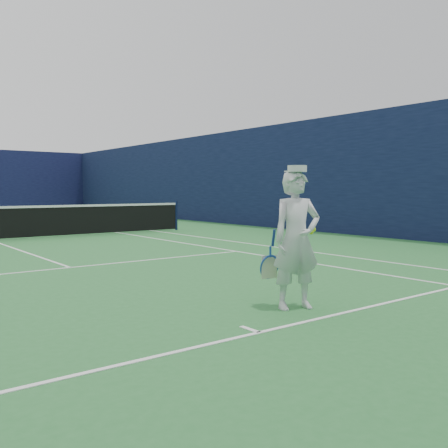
# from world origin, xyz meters

# --- Properties ---
(tennis_player) EXTENTS (0.74, 0.67, 1.81)m
(tennis_player) POSITION_xyz_m (1.09, -11.35, 0.88)
(tennis_player) COLOR white
(tennis_player) RESTS_ON ground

